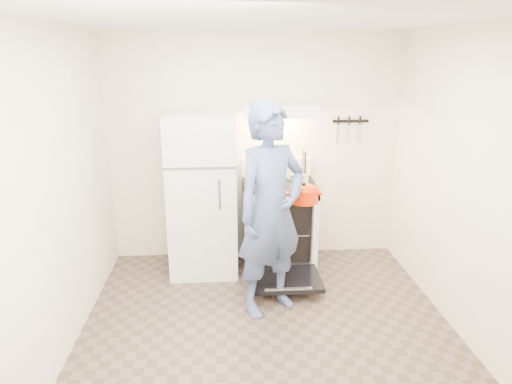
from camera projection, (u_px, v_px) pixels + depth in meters
floor at (271, 346)px, 3.70m from camera, size 3.60×3.60×0.00m
back_wall at (255, 149)px, 5.05m from camera, size 3.20×0.02×2.50m
refrigerator at (203, 194)px, 4.79m from camera, size 0.70×0.70×1.70m
stove_body at (278, 226)px, 4.99m from camera, size 0.76×0.65×0.92m
cooktop at (279, 184)px, 4.85m from camera, size 0.76×0.65×0.03m
backsplash at (276, 167)px, 5.08m from camera, size 0.76×0.07×0.20m
oven_door at (285, 279)px, 4.52m from camera, size 0.70×0.54×0.04m
oven_rack at (278, 227)px, 4.99m from camera, size 0.60×0.52×0.01m
range_hood at (279, 110)px, 4.69m from camera, size 0.76×0.50×0.12m
knife_strip at (351, 121)px, 5.01m from camera, size 0.40×0.02×0.03m
pizza_stone at (280, 223)px, 5.08m from camera, size 0.37×0.37×0.02m
tea_kettle at (261, 165)px, 5.00m from camera, size 0.24×0.20×0.29m
utensil_jar at (304, 180)px, 4.58m from camera, size 0.11×0.11×0.13m
person at (271, 211)px, 3.98m from camera, size 0.83×0.75×1.90m
dutch_oven at (304, 195)px, 4.18m from camera, size 0.34×0.27×0.22m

